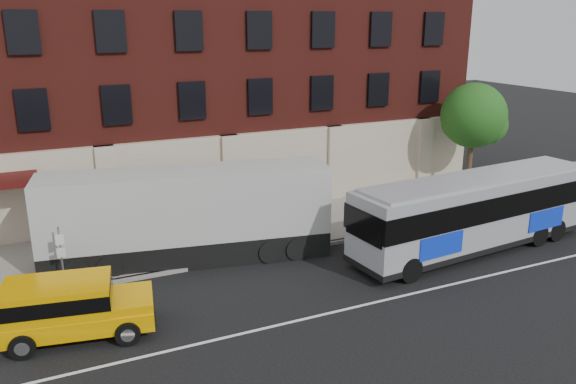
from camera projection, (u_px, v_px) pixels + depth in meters
name	position (u px, v px, depth m)	size (l,w,h in m)	color
ground	(348.00, 317.00, 19.46)	(120.00, 120.00, 0.00)	black
sidewalk	(251.00, 230.00, 27.26)	(60.00, 6.00, 0.15)	#99958B
kerb	(276.00, 253.00, 24.65)	(60.00, 0.25, 0.15)	#99958B
lane_line	(341.00, 310.00, 19.89)	(60.00, 0.12, 0.01)	silver
building	(196.00, 58.00, 31.97)	(30.00, 12.10, 15.00)	#591B15
sign_pole	(61.00, 254.00, 20.96)	(0.30, 0.20, 2.50)	gray
street_tree	(474.00, 118.00, 31.88)	(3.60, 3.60, 6.20)	#36291B
city_bus	(477.00, 209.00, 24.70)	(12.27, 3.62, 3.31)	#93959C
yellow_suv	(69.00, 306.00, 17.97)	(5.08, 2.81, 1.89)	#ECA300
shipping_container	(188.00, 217.00, 23.55)	(11.82, 4.33, 3.86)	black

